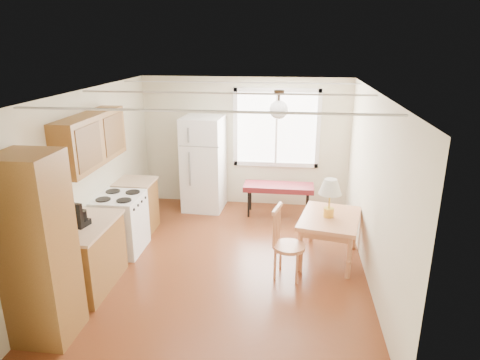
% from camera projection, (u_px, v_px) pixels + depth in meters
% --- Properties ---
extents(room_shell, '(4.60, 5.60, 2.62)m').
position_uv_depth(room_shell, '(225.00, 183.00, 5.97)').
color(room_shell, '#502210').
rests_on(room_shell, ground).
extents(kitchen_run, '(0.65, 3.40, 2.20)m').
position_uv_depth(kitchen_run, '(91.00, 222.00, 5.69)').
color(kitchen_run, brown).
rests_on(kitchen_run, ground).
extents(window_unit, '(1.64, 0.05, 1.51)m').
position_uv_depth(window_unit, '(276.00, 128.00, 8.13)').
color(window_unit, white).
rests_on(window_unit, room_shell).
extents(pendant_light, '(0.26, 0.26, 0.40)m').
position_uv_depth(pendant_light, '(279.00, 109.00, 5.95)').
color(pendant_light, '#322216').
rests_on(pendant_light, room_shell).
extents(refrigerator, '(0.78, 0.79, 1.80)m').
position_uv_depth(refrigerator, '(204.00, 164.00, 8.16)').
color(refrigerator, white).
rests_on(refrigerator, ground).
extents(bench, '(1.29, 0.49, 0.59)m').
position_uv_depth(bench, '(279.00, 188.00, 7.94)').
color(bench, '#5A151C').
rests_on(bench, ground).
extents(dining_table, '(1.03, 1.24, 0.68)m').
position_uv_depth(dining_table, '(330.00, 223.00, 6.29)').
color(dining_table, '#B86F46').
rests_on(dining_table, ground).
extents(chair, '(0.47, 0.47, 1.01)m').
position_uv_depth(chair, '(283.00, 237.00, 5.84)').
color(chair, '#B86F46').
rests_on(chair, ground).
extents(table_lamp, '(0.33, 0.33, 0.58)m').
position_uv_depth(table_lamp, '(330.00, 190.00, 6.13)').
color(table_lamp, gold).
rests_on(table_lamp, dining_table).
extents(coffee_maker, '(0.21, 0.25, 0.34)m').
position_uv_depth(coffee_maker, '(79.00, 217.00, 5.37)').
color(coffee_maker, black).
rests_on(coffee_maker, kitchen_run).
extents(kettle, '(0.11, 0.11, 0.21)m').
position_uv_depth(kettle, '(79.00, 215.00, 5.54)').
color(kettle, red).
rests_on(kettle, kitchen_run).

